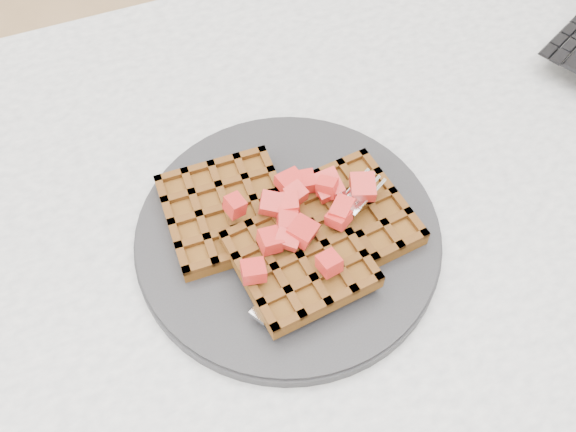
# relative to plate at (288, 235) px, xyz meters

# --- Properties ---
(table) EXTENTS (1.20, 0.80, 0.75)m
(table) POSITION_rel_plate_xyz_m (0.11, -0.03, -0.12)
(table) COLOR silver
(table) RESTS_ON ground
(plate) EXTENTS (0.28, 0.28, 0.02)m
(plate) POSITION_rel_plate_xyz_m (0.00, 0.00, 0.00)
(plate) COLOR black
(plate) RESTS_ON table
(waffles) EXTENTS (0.21, 0.19, 0.03)m
(waffles) POSITION_rel_plate_xyz_m (0.00, -0.00, 0.02)
(waffles) COLOR brown
(waffles) RESTS_ON plate
(strawberry_pile) EXTENTS (0.15, 0.15, 0.02)m
(strawberry_pile) POSITION_rel_plate_xyz_m (0.00, 0.00, 0.05)
(strawberry_pile) COLOR #A60000
(strawberry_pile) RESTS_ON waffles
(fork) EXTENTS (0.17, 0.11, 0.02)m
(fork) POSITION_rel_plate_xyz_m (0.03, -0.03, 0.02)
(fork) COLOR silver
(fork) RESTS_ON plate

